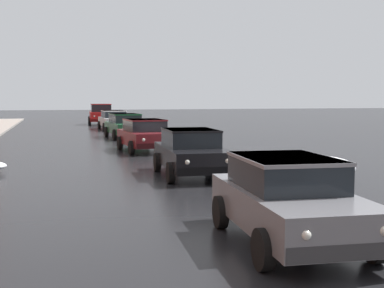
% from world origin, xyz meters
% --- Properties ---
extents(snow_bank_along_left_kerb, '(3.16, 1.29, 0.80)m').
position_xyz_m(snow_bank_along_left_kerb, '(5.02, 13.56, 0.39)').
color(snow_bank_along_left_kerb, white).
rests_on(snow_bank_along_left_kerb, ground).
extents(sedan_grey_approaching_near_lane, '(2.05, 3.98, 1.42)m').
position_xyz_m(sedan_grey_approaching_near_lane, '(2.00, 8.29, 0.75)').
color(sedan_grey_approaching_near_lane, slate).
rests_on(sedan_grey_approaching_near_lane, ground).
extents(sedan_black_parked_kerbside_close, '(2.04, 4.06, 1.42)m').
position_xyz_m(sedan_black_parked_kerbside_close, '(2.31, 15.77, 0.75)').
color(sedan_black_parked_kerbside_close, black).
rests_on(sedan_black_parked_kerbside_close, ground).
extents(sedan_maroon_parked_kerbside_mid, '(2.25, 4.07, 1.42)m').
position_xyz_m(sedan_maroon_parked_kerbside_mid, '(2.14, 23.20, 0.75)').
color(sedan_maroon_parked_kerbside_mid, maroon).
rests_on(sedan_maroon_parked_kerbside_mid, ground).
extents(sedan_green_parked_far_down_block, '(2.24, 4.49, 1.42)m').
position_xyz_m(sedan_green_parked_far_down_block, '(2.25, 30.95, 0.75)').
color(sedan_green_parked_far_down_block, '#1E5633').
rests_on(sedan_green_parked_far_down_block, ground).
extents(sedan_white_queued_behind_truck, '(2.15, 4.40, 1.42)m').
position_xyz_m(sedan_white_queued_behind_truck, '(2.39, 38.69, 0.75)').
color(sedan_white_queued_behind_truck, silver).
rests_on(sedan_white_queued_behind_truck, ground).
extents(suv_red_at_far_intersection, '(2.27, 4.62, 1.82)m').
position_xyz_m(suv_red_at_far_intersection, '(2.07, 46.26, 0.99)').
color(suv_red_at_far_intersection, red).
rests_on(suv_red_at_far_intersection, ground).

